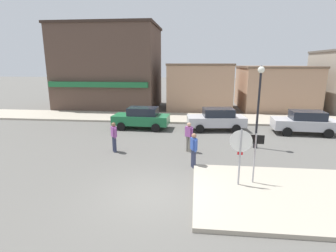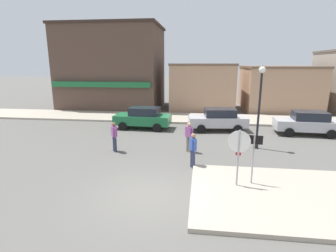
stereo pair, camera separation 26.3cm
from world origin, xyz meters
name	(u,v)px [view 2 (the right image)]	position (x,y,z in m)	size (l,w,h in m)	color
ground_plane	(149,195)	(0.00, 0.00, 0.00)	(160.00, 160.00, 0.00)	#5B5954
sidewalk_corner	(282,196)	(4.69, 0.38, 0.07)	(6.40, 4.80, 0.15)	#A89E8C
kerb_far	(180,118)	(0.00, 13.49, 0.07)	(80.00, 4.00, 0.15)	#A89E8C
stop_sign	(239,151)	(3.18, 0.91, 1.52)	(0.81, 0.13, 2.30)	#9E9EA3
one_way_sign	(253,154)	(3.77, 1.15, 1.33)	(0.60, 0.09, 2.10)	#9E9EA3
lamp_post	(260,96)	(4.89, 6.03, 2.96)	(0.36, 0.36, 4.54)	black
parked_car_nearest	(143,117)	(-2.37, 9.75, 0.81)	(4.07, 2.02, 1.56)	#1E6B3D
parked_car_second	(218,119)	(3.00, 9.86, 0.81)	(4.17, 2.23, 1.56)	#B7B7BC
parked_car_third	(307,123)	(8.79, 9.44, 0.81)	(4.09, 2.05, 1.56)	#B7B7BC
pedestrian_crossing_near	(114,136)	(-2.78, 4.51, 0.87)	(0.39, 0.50, 1.61)	#2D334C
pedestrian_crossing_far	(189,136)	(1.18, 4.95, 0.87)	(0.48, 0.43, 1.61)	gray
pedestrian_kerb_side	(193,149)	(1.46, 2.79, 0.87)	(0.33, 0.55, 1.61)	#2D334C
building_corner_shop	(113,67)	(-7.66, 19.07, 4.23)	(10.36, 7.64, 8.45)	brown
building_storefront_left_near	(202,87)	(1.84, 18.80, 2.31)	(6.36, 5.58, 4.62)	tan
building_storefront_left_mid	(277,88)	(9.49, 19.75, 2.19)	(6.86, 7.86, 4.37)	tan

